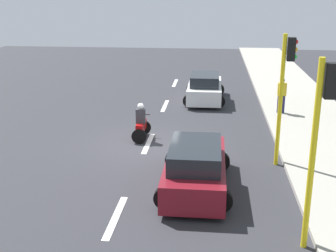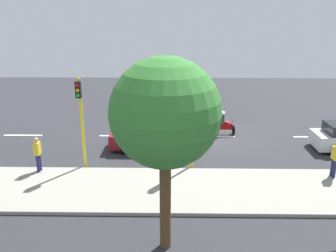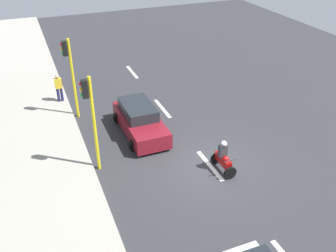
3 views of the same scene
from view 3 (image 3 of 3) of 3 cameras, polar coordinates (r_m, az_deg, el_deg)
ground_plane at (r=17.26m, az=6.44°, el=-6.19°), size 40.00×60.00×0.10m
sidewalk at (r=15.73m, az=-17.22°, el=-11.34°), size 4.00×60.00×0.15m
lane_stripe_far_north at (r=26.99m, az=-5.52°, el=8.25°), size 0.20×2.40×0.01m
lane_stripe_north at (r=21.83m, az=-0.85°, el=2.70°), size 0.20×2.40×0.01m
lane_stripe_mid at (r=17.23m, az=6.45°, el=-6.04°), size 0.20×2.40×0.01m
car_maroon at (r=19.23m, az=-4.34°, el=0.86°), size 2.19×4.40×1.52m
motorcycle at (r=16.64m, az=8.51°, el=-4.99°), size 0.60×1.30×1.53m
pedestrian_near_signal at (r=22.92m, az=-16.42°, el=5.75°), size 0.40×0.24×1.69m
traffic_light_corner at (r=15.66m, az=-11.81°, el=2.10°), size 0.49×0.24×4.50m
traffic_light_midblock at (r=20.39m, az=-14.84°, el=8.62°), size 0.49×0.24×4.50m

